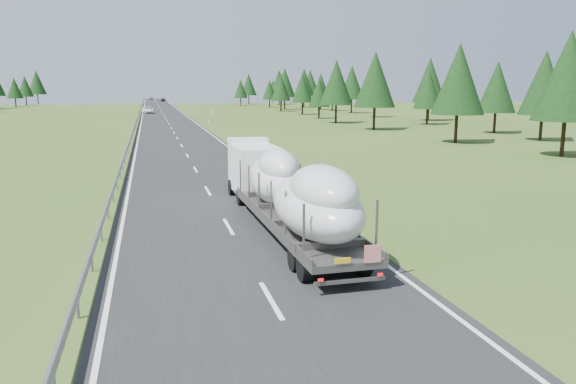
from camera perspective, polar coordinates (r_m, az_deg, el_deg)
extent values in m
plane|color=#344C19|center=(16.61, -1.75, -10.98)|extent=(400.00, 400.00, 0.00)
cube|color=black|center=(115.32, -12.32, 7.34)|extent=(10.00, 400.00, 0.02)
cube|color=slate|center=(115.26, -14.99, 7.51)|extent=(0.08, 400.00, 0.32)
cylinder|color=slate|center=(16.33, -20.61, -10.95)|extent=(0.10, 0.10, 0.60)
cube|color=silver|center=(46.49, -1.68, 3.67)|extent=(0.12, 0.07, 1.00)
cube|color=black|center=(46.45, -1.68, 4.07)|extent=(0.13, 0.08, 0.12)
cube|color=silver|center=(95.77, -8.05, 7.15)|extent=(0.12, 0.07, 1.00)
cube|color=black|center=(95.75, -8.06, 7.34)|extent=(0.13, 0.08, 0.12)
cube|color=silver|center=(145.55, -10.10, 8.24)|extent=(0.12, 0.07, 1.00)
cube|color=black|center=(145.53, -10.11, 8.37)|extent=(0.13, 0.08, 0.12)
cube|color=silver|center=(195.44, -11.11, 8.77)|extent=(0.12, 0.07, 1.00)
cube|color=black|center=(195.43, -11.11, 8.86)|extent=(0.13, 0.08, 0.12)
cube|color=silver|center=(245.37, -11.71, 9.08)|extent=(0.12, 0.07, 1.00)
cube|color=black|center=(245.36, -11.71, 9.16)|extent=(0.13, 0.08, 0.12)
cube|color=silver|center=(295.33, -12.11, 9.29)|extent=(0.12, 0.07, 1.00)
cube|color=black|center=(295.32, -12.11, 9.35)|extent=(0.13, 0.08, 0.12)
cube|color=silver|center=(345.30, -12.39, 9.44)|extent=(0.12, 0.07, 1.00)
cube|color=black|center=(345.29, -12.39, 9.49)|extent=(0.13, 0.08, 0.12)
cylinder|color=slate|center=(95.82, -7.64, 7.46)|extent=(0.08, 0.08, 2.00)
cube|color=silver|center=(95.77, -7.66, 8.06)|extent=(0.05, 0.90, 1.20)
cylinder|color=black|center=(71.58, 24.32, 6.19)|extent=(0.36, 0.36, 3.50)
cone|color=black|center=(71.45, 24.62, 10.07)|extent=(5.45, 5.45, 7.30)
cylinder|color=black|center=(80.86, 20.26, 6.78)|extent=(0.36, 0.36, 3.26)
cone|color=black|center=(80.74, 20.47, 9.98)|extent=(5.06, 5.06, 6.78)
cylinder|color=black|center=(96.48, 13.95, 7.58)|extent=(0.36, 0.36, 3.04)
cone|color=black|center=(96.37, 14.06, 10.08)|extent=(4.73, 4.73, 6.34)
cylinder|color=black|center=(108.15, 14.07, 8.10)|extent=(0.36, 0.36, 3.92)
cone|color=black|center=(108.08, 14.20, 10.98)|extent=(6.09, 6.09, 8.16)
cylinder|color=black|center=(118.30, 8.82, 8.30)|extent=(0.36, 0.36, 3.20)
cone|color=black|center=(118.22, 8.88, 10.46)|extent=(4.98, 4.98, 6.67)
cylinder|color=black|center=(136.34, 6.45, 8.78)|extent=(0.36, 0.36, 3.82)
cone|color=black|center=(136.28, 6.50, 11.01)|extent=(5.94, 5.94, 7.95)
cylinder|color=black|center=(148.93, 4.51, 8.85)|extent=(0.36, 0.36, 3.26)
cone|color=black|center=(148.86, 4.54, 10.60)|extent=(5.07, 5.07, 6.79)
cylinder|color=black|center=(157.74, 3.32, 8.99)|extent=(0.36, 0.36, 3.37)
cone|color=black|center=(157.68, 3.34, 10.68)|extent=(5.24, 5.24, 7.02)
cylinder|color=black|center=(173.31, 1.63, 9.25)|extent=(0.36, 0.36, 4.03)
cone|color=black|center=(173.27, 1.64, 11.11)|extent=(6.27, 6.27, 8.40)
cylinder|color=black|center=(187.06, 2.25, 9.35)|extent=(0.36, 0.36, 4.03)
cone|color=black|center=(187.02, 2.26, 11.06)|extent=(6.26, 6.26, 8.39)
cylinder|color=black|center=(197.75, -0.91, 9.44)|extent=(0.36, 0.36, 4.14)
cone|color=black|center=(197.71, -0.91, 11.10)|extent=(6.43, 6.43, 8.61)
cylinder|color=black|center=(215.25, -0.67, 9.48)|extent=(0.36, 0.36, 3.69)
cone|color=black|center=(215.21, -0.67, 10.84)|extent=(5.75, 5.75, 7.70)
cylinder|color=black|center=(227.30, -1.53, 9.45)|extent=(0.36, 0.36, 3.04)
cone|color=black|center=(227.26, -1.53, 10.51)|extent=(4.72, 4.72, 6.32)
cylinder|color=black|center=(55.86, 26.17, 5.18)|extent=(0.36, 0.36, 3.76)
cone|color=black|center=(55.71, 26.62, 10.52)|extent=(5.84, 5.84, 7.82)
cylinder|color=black|center=(65.38, 16.71, 6.43)|extent=(0.36, 0.36, 3.70)
cone|color=black|center=(65.25, 16.96, 10.94)|extent=(5.76, 5.76, 7.71)
cylinder|color=black|center=(83.02, 8.74, 7.59)|extent=(0.36, 0.36, 3.82)
cone|color=black|center=(82.92, 8.84, 11.25)|extent=(5.94, 5.94, 7.95)
cylinder|color=black|center=(98.00, 4.89, 8.07)|extent=(0.36, 0.36, 3.66)
cone|color=black|center=(97.91, 4.93, 11.04)|extent=(5.70, 5.70, 7.63)
cylinder|color=black|center=(112.31, 3.16, 8.17)|extent=(0.36, 0.36, 2.71)
cone|color=black|center=(112.21, 3.18, 10.09)|extent=(4.22, 4.22, 5.65)
cylinder|color=black|center=(128.30, 1.47, 8.59)|extent=(0.36, 0.36, 3.17)
cone|color=black|center=(128.22, 1.48, 10.55)|extent=(4.93, 4.93, 6.60)
cylinder|color=black|center=(144.73, -0.73, 8.82)|extent=(0.36, 0.36, 3.18)
cone|color=black|center=(144.65, -0.73, 10.57)|extent=(4.95, 4.95, 6.63)
cylinder|color=black|center=(158.05, -0.34, 9.10)|extent=(0.36, 0.36, 3.89)
cone|color=black|center=(158.00, -0.34, 11.06)|extent=(6.05, 6.05, 8.11)
cylinder|color=black|center=(172.96, -1.88, 9.05)|extent=(0.36, 0.36, 2.84)
cone|color=black|center=(172.89, -1.88, 10.36)|extent=(4.41, 4.41, 5.91)
cylinder|color=black|center=(190.46, -4.82, 9.18)|extent=(0.36, 0.36, 2.95)
cone|color=black|center=(190.40, -4.84, 10.41)|extent=(4.59, 4.59, 6.15)
cylinder|color=black|center=(206.95, -4.00, 9.41)|extent=(0.36, 0.36, 3.73)
cone|color=black|center=(206.91, -4.02, 10.84)|extent=(5.80, 5.80, 7.77)
cylinder|color=black|center=(196.92, -25.94, 8.23)|extent=(0.36, 0.36, 3.10)
cone|color=black|center=(196.87, -26.04, 9.48)|extent=(4.82, 4.82, 6.45)
cylinder|color=black|center=(213.48, -25.06, 8.44)|extent=(0.36, 0.36, 3.39)
cone|color=black|center=(213.43, -25.16, 9.70)|extent=(5.27, 5.27, 7.05)
cylinder|color=black|center=(225.44, -24.07, 8.68)|extent=(0.36, 0.36, 4.14)
cone|color=black|center=(225.41, -24.18, 10.13)|extent=(6.43, 6.43, 8.62)
cube|color=white|center=(30.72, -3.37, 2.35)|extent=(2.34, 4.55, 2.52)
cube|color=black|center=(32.90, -4.11, 3.69)|extent=(2.07, 0.11, 1.26)
cube|color=white|center=(32.49, -4.04, 5.28)|extent=(2.27, 1.13, 0.27)
cube|color=#5D5B58|center=(30.04, -3.03, -0.18)|extent=(2.30, 2.75, 0.23)
cylinder|color=black|center=(32.33, -5.68, 0.47)|extent=(0.33, 0.91, 0.90)
cylinder|color=black|center=(32.68, -2.08, 0.63)|extent=(0.33, 0.91, 0.90)
cylinder|color=black|center=(29.53, -4.87, -0.48)|extent=(0.33, 0.91, 0.90)
cylinder|color=black|center=(29.91, -0.96, -0.30)|extent=(0.33, 0.91, 0.90)
cube|color=#5D5B58|center=(22.67, 0.61, -2.87)|extent=(2.69, 12.65, 0.23)
cube|color=#5D5B58|center=(22.36, -2.37, -2.48)|extent=(0.31, 12.60, 0.22)
cube|color=#5D5B58|center=(22.94, 3.51, -2.15)|extent=(0.31, 12.60, 0.22)
cube|color=#5D5B58|center=(17.07, 1.24, -4.02)|extent=(0.06, 0.06, 1.71)
cube|color=#5D5B58|center=(17.82, 8.70, -3.51)|extent=(0.06, 0.06, 1.71)
cube|color=#5D5B58|center=(19.10, -0.45, -2.43)|extent=(0.06, 0.06, 1.71)
cube|color=#5D5B58|center=(19.78, 6.32, -2.04)|extent=(0.06, 0.06, 1.71)
cube|color=#5D5B58|center=(21.16, -1.80, -1.15)|extent=(0.06, 0.06, 1.71)
cube|color=#5D5B58|center=(21.78, 4.37, -0.84)|extent=(0.06, 0.06, 1.71)
cube|color=#5D5B58|center=(23.24, -2.91, -0.09)|extent=(0.06, 0.06, 1.71)
cube|color=#5D5B58|center=(23.80, 2.75, 0.16)|extent=(0.06, 0.06, 1.71)
cube|color=#5D5B58|center=(25.33, -3.84, 0.79)|extent=(0.06, 0.06, 1.71)
cube|color=#5D5B58|center=(25.84, 1.39, 1.00)|extent=(0.06, 0.06, 1.71)
cube|color=#5D5B58|center=(27.43, -4.63, 1.53)|extent=(0.06, 0.06, 1.71)
cube|color=#5D5B58|center=(27.91, 0.23, 1.72)|extent=(0.06, 0.06, 1.71)
cylinder|color=black|center=(18.00, 1.41, -7.72)|extent=(0.38, 0.91, 0.90)
cylinder|color=black|center=(18.60, 7.36, -7.20)|extent=(0.38, 0.91, 0.90)
cylinder|color=black|center=(19.00, 0.55, -6.73)|extent=(0.38, 0.91, 0.90)
cylinder|color=black|center=(19.56, 6.21, -6.27)|extent=(0.38, 0.91, 0.90)
cube|color=#5D5B58|center=(17.05, 5.91, -9.01)|extent=(2.25, 0.15, 0.11)
cube|color=red|center=(16.97, 8.20, -6.27)|extent=(0.54, 0.05, 0.54)
cube|color=yellow|center=(16.69, 5.15, -6.98)|extent=(0.50, 0.05, 0.16)
cube|color=red|center=(16.66, 2.90, -8.94)|extent=(0.16, 0.06, 0.09)
cube|color=red|center=(17.27, 8.98, -8.34)|extent=(0.16, 0.06, 0.09)
ellipsoid|color=silver|center=(19.70, 2.70, -1.48)|extent=(2.87, 6.63, 2.09)
ellipsoid|color=silver|center=(18.79, 3.43, 0.19)|extent=(2.16, 4.21, 1.67)
ellipsoid|color=silver|center=(25.54, -1.20, 1.22)|extent=(2.34, 5.74, 2.00)
ellipsoid|color=silver|center=(24.74, -0.85, 2.55)|extent=(1.76, 3.64, 1.60)
imported|color=white|center=(137.34, -14.05, 8.08)|extent=(2.84, 5.85, 1.60)
imported|color=black|center=(250.54, -12.57, 9.14)|extent=(1.94, 4.59, 1.55)
imported|color=#161E3D|center=(292.68, -13.74, 9.25)|extent=(1.84, 4.26, 1.36)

